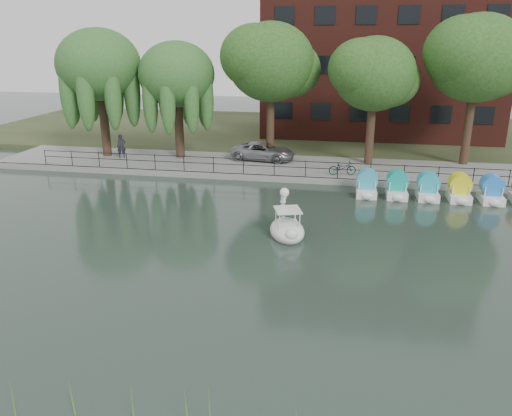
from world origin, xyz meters
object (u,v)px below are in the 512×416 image
(minivan, at_px, (263,150))
(bicycle, at_px, (342,167))
(pedestrian, at_px, (121,145))
(swan_boat, at_px, (287,227))

(minivan, bearing_deg, bicycle, -112.22)
(minivan, distance_m, pedestrian, 10.27)
(minivan, xyz_separation_m, bicycle, (5.64, -3.11, -0.22))
(pedestrian, xyz_separation_m, swan_boat, (13.51, -11.83, -0.93))
(bicycle, height_order, pedestrian, pedestrian)
(bicycle, relative_size, pedestrian, 0.87)
(minivan, bearing_deg, pedestrian, 103.40)
(pedestrian, relative_size, swan_boat, 0.70)
(swan_boat, bearing_deg, minivan, 86.50)
(bicycle, xyz_separation_m, swan_boat, (-2.33, -9.94, -0.44))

